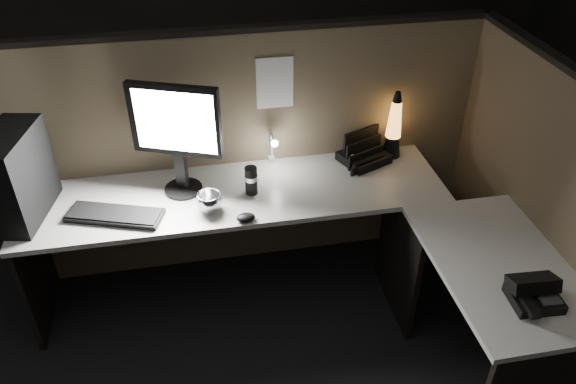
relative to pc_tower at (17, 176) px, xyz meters
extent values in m
plane|color=black|center=(1.22, -0.61, -0.96)|extent=(6.00, 6.00, 0.00)
cube|color=brown|center=(1.22, 0.32, -0.21)|extent=(2.66, 0.06, 1.50)
cube|color=brown|center=(2.55, -0.51, -0.21)|extent=(0.06, 1.66, 1.50)
cube|color=beige|center=(1.07, -0.01, -0.25)|extent=(2.30, 0.60, 0.03)
cube|color=beige|center=(2.22, -0.81, -0.25)|extent=(0.60, 1.00, 0.03)
cube|color=black|center=(-0.06, -0.01, -0.61)|extent=(0.03, 0.55, 0.70)
cube|color=black|center=(1.94, -0.31, -0.61)|extent=(0.03, 0.55, 0.70)
cube|color=black|center=(0.00, 0.00, 0.00)|extent=(0.28, 0.47, 0.46)
cylinder|color=black|center=(0.80, 0.06, -0.22)|extent=(0.21, 0.21, 0.02)
cube|color=black|center=(0.80, 0.08, -0.10)|extent=(0.07, 0.06, 0.23)
cube|color=black|center=(0.80, 0.08, 0.19)|extent=(0.46, 0.21, 0.39)
cube|color=white|center=(0.80, 0.06, 0.19)|extent=(0.39, 0.16, 0.33)
cube|color=black|center=(0.44, -0.12, -0.22)|extent=(0.51, 0.31, 0.02)
ellipsoid|color=black|center=(1.10, -0.27, -0.21)|extent=(0.10, 0.07, 0.04)
cube|color=white|center=(1.32, 0.27, -0.22)|extent=(0.04, 0.05, 0.03)
cylinder|color=white|center=(1.32, 0.27, -0.12)|extent=(0.01, 0.01, 0.16)
cylinder|color=white|center=(1.32, 0.22, -0.04)|extent=(0.01, 0.11, 0.01)
sphere|color=white|center=(1.32, 0.16, -0.05)|extent=(0.04, 0.04, 0.04)
cube|color=black|center=(1.85, 0.17, -0.21)|extent=(0.32, 0.31, 0.05)
cube|color=black|center=(1.85, 0.13, -0.17)|extent=(0.24, 0.12, 0.09)
cube|color=black|center=(1.85, 0.24, -0.13)|extent=(0.24, 0.12, 0.17)
cone|color=black|center=(2.03, 0.21, -0.17)|extent=(0.11, 0.11, 0.13)
cone|color=#FFA543|center=(2.03, 0.21, 0.01)|extent=(0.09, 0.09, 0.22)
sphere|color=#964C15|center=(2.03, 0.21, -0.06)|extent=(0.04, 0.04, 0.04)
sphere|color=#964C15|center=(2.03, 0.21, 0.02)|extent=(0.03, 0.03, 0.03)
cone|color=black|center=(2.03, 0.21, 0.15)|extent=(0.06, 0.06, 0.06)
cylinder|color=black|center=(1.16, -0.03, -0.15)|extent=(0.07, 0.07, 0.16)
imported|color=silver|center=(0.92, -0.15, -0.18)|extent=(0.15, 0.15, 0.10)
sphere|color=yellow|center=(1.77, 0.15, -0.19)|extent=(0.05, 0.05, 0.05)
cube|color=white|center=(1.35, 0.29, 0.25)|extent=(0.21, 0.00, 0.29)
cube|color=black|center=(2.23, -1.06, -0.21)|extent=(0.21, 0.19, 0.04)
cube|color=black|center=(2.23, -1.02, -0.16)|extent=(0.21, 0.13, 0.09)
cube|color=black|center=(2.17, -1.10, -0.18)|extent=(0.05, 0.15, 0.03)
cube|color=#3F3F42|center=(2.27, -1.08, -0.19)|extent=(0.09, 0.09, 0.00)
camera|label=1|loc=(0.89, -2.52, 1.53)|focal=35.00mm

